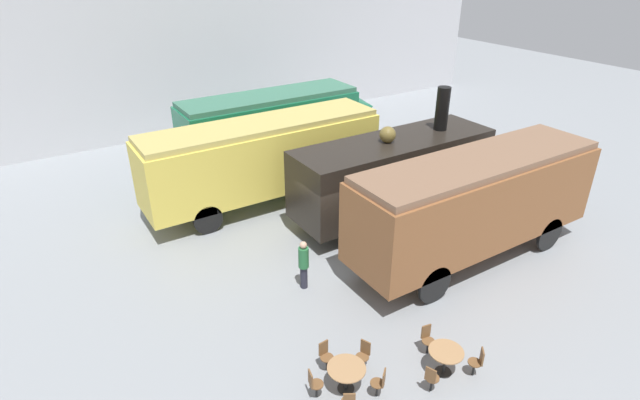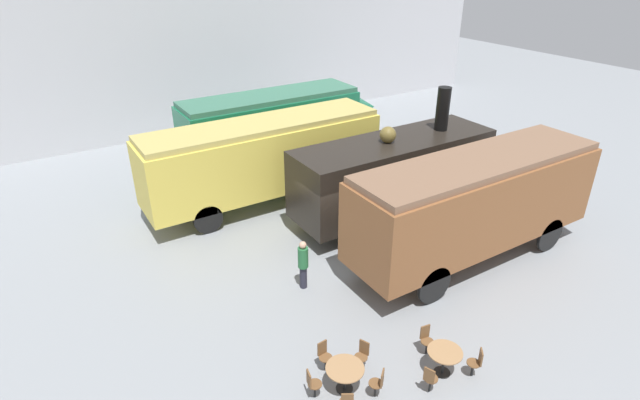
% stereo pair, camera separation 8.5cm
% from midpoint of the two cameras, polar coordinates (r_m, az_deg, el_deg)
% --- Properties ---
extents(ground_plane, '(80.00, 80.00, 0.00)m').
position_cam_midpoint_polar(ground_plane, '(18.74, 1.55, -5.53)').
color(ground_plane, gray).
extents(backdrop_wall, '(44.00, 0.15, 9.00)m').
position_cam_midpoint_polar(backdrop_wall, '(30.60, -15.46, 15.59)').
color(backdrop_wall, silver).
rests_on(backdrop_wall, ground_plane).
extents(streamlined_locomotive, '(11.01, 2.64, 3.63)m').
position_cam_midpoint_polar(streamlined_locomotive, '(25.81, -4.14, 8.93)').
color(streamlined_locomotive, '#196B47').
rests_on(streamlined_locomotive, ground_plane).
extents(passenger_coach_vintage, '(10.26, 2.55, 3.68)m').
position_cam_midpoint_polar(passenger_coach_vintage, '(21.24, -6.61, 5.06)').
color(passenger_coach_vintage, '#E0C64C').
rests_on(passenger_coach_vintage, ground_plane).
extents(steam_locomotive, '(8.59, 2.56, 5.09)m').
position_cam_midpoint_polar(steam_locomotive, '(20.35, 8.32, 3.31)').
color(steam_locomotive, black).
rests_on(steam_locomotive, ground_plane).
extents(passenger_coach_wooden, '(9.53, 2.64, 3.87)m').
position_cam_midpoint_polar(passenger_coach_wooden, '(17.91, 17.19, 0.06)').
color(passenger_coach_wooden, brown).
rests_on(passenger_coach_wooden, ground_plane).
extents(cafe_table_near, '(0.98, 0.98, 0.72)m').
position_cam_midpoint_polar(cafe_table_near, '(13.20, 2.84, -18.99)').
color(cafe_table_near, black).
rests_on(cafe_table_near, ground_plane).
extents(cafe_table_mid, '(0.92, 0.92, 0.75)m').
position_cam_midpoint_polar(cafe_table_mid, '(13.95, 14.00, -16.84)').
color(cafe_table_mid, black).
rests_on(cafe_table_mid, ground_plane).
extents(cafe_chair_1, '(0.40, 0.41, 0.87)m').
position_cam_midpoint_polar(cafe_chair_1, '(13.15, 6.71, -19.93)').
color(cafe_chair_1, black).
rests_on(cafe_chair_1, ground_plane).
extents(cafe_chair_2, '(0.40, 0.38, 0.87)m').
position_cam_midpoint_polar(cafe_chair_2, '(13.79, 4.84, -17.06)').
color(cafe_chair_2, black).
rests_on(cafe_chair_2, ground_plane).
extents(cafe_chair_3, '(0.36, 0.36, 0.87)m').
position_cam_midpoint_polar(cafe_chair_3, '(13.73, 0.42, -17.18)').
color(cafe_chair_3, black).
rests_on(cafe_chair_3, ground_plane).
extents(cafe_chair_4, '(0.38, 0.36, 0.87)m').
position_cam_midpoint_polar(cafe_chair_4, '(13.05, -0.93, -20.16)').
color(cafe_chair_4, black).
rests_on(cafe_chair_4, ground_plane).
extents(cafe_chair_5, '(0.36, 0.37, 0.87)m').
position_cam_midpoint_polar(cafe_chair_5, '(14.48, 11.97, -15.11)').
color(cafe_chair_5, black).
rests_on(cafe_chair_5, ground_plane).
extents(cafe_chair_6, '(0.39, 0.38, 0.87)m').
position_cam_midpoint_polar(cafe_chair_6, '(13.44, 12.42, -19.21)').
color(cafe_chair_6, black).
rests_on(cafe_chair_6, ground_plane).
extents(cafe_chair_7, '(0.41, 0.40, 0.87)m').
position_cam_midpoint_polar(cafe_chair_7, '(14.15, 17.44, -17.11)').
color(cafe_chair_7, black).
rests_on(cafe_chair_7, ground_plane).
extents(visitor_person, '(0.34, 0.34, 1.75)m').
position_cam_midpoint_polar(visitor_person, '(16.24, -2.03, -7.19)').
color(visitor_person, '#262633').
rests_on(visitor_person, ground_plane).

